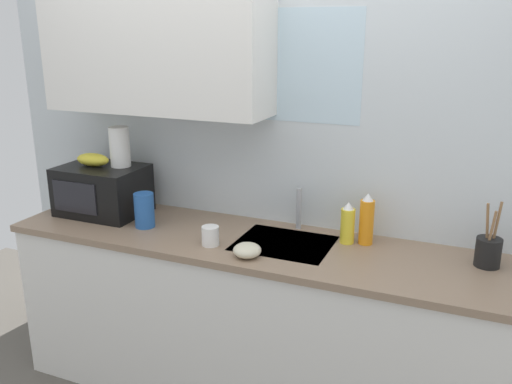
% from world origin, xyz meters
% --- Properties ---
extents(kitchen_wall_assembly, '(3.35, 0.42, 2.50)m').
position_xyz_m(kitchen_wall_assembly, '(-0.14, 0.30, 1.37)').
color(kitchen_wall_assembly, silver).
rests_on(kitchen_wall_assembly, ground).
extents(counter_unit, '(2.58, 0.63, 0.90)m').
position_xyz_m(counter_unit, '(0.00, 0.00, 0.46)').
color(counter_unit, white).
rests_on(counter_unit, ground).
extents(sink_faucet, '(0.03, 0.03, 0.22)m').
position_xyz_m(sink_faucet, '(0.14, 0.24, 1.01)').
color(sink_faucet, '#B2B5BA').
rests_on(sink_faucet, counter_unit).
extents(microwave, '(0.46, 0.35, 0.27)m').
position_xyz_m(microwave, '(-0.95, 0.05, 1.04)').
color(microwave, black).
rests_on(microwave, counter_unit).
extents(banana_bunch, '(0.20, 0.11, 0.07)m').
position_xyz_m(banana_bunch, '(-1.00, 0.05, 1.20)').
color(banana_bunch, gold).
rests_on(banana_bunch, microwave).
extents(paper_towel_roll, '(0.11, 0.11, 0.22)m').
position_xyz_m(paper_towel_roll, '(-0.85, 0.10, 1.28)').
color(paper_towel_roll, white).
rests_on(paper_towel_roll, microwave).
extents(dish_soap_bottle_yellow, '(0.07, 0.07, 0.21)m').
position_xyz_m(dish_soap_bottle_yellow, '(0.42, 0.15, 1.00)').
color(dish_soap_bottle_yellow, yellow).
rests_on(dish_soap_bottle_yellow, counter_unit).
extents(dish_soap_bottle_orange, '(0.07, 0.07, 0.25)m').
position_xyz_m(dish_soap_bottle_orange, '(0.51, 0.17, 1.02)').
color(dish_soap_bottle_orange, orange).
rests_on(dish_soap_bottle_orange, counter_unit).
extents(cereal_canister, '(0.10, 0.10, 0.18)m').
position_xyz_m(cereal_canister, '(-0.61, -0.05, 0.99)').
color(cereal_canister, '#2659A5').
rests_on(cereal_canister, counter_unit).
extents(mug_white, '(0.08, 0.08, 0.09)m').
position_xyz_m(mug_white, '(-0.18, -0.14, 0.95)').
color(mug_white, white).
rests_on(mug_white, counter_unit).
extents(utensil_crock, '(0.11, 0.11, 0.30)m').
position_xyz_m(utensil_crock, '(1.05, 0.12, 0.97)').
color(utensil_crock, black).
rests_on(utensil_crock, counter_unit).
extents(small_bowl, '(0.13, 0.13, 0.06)m').
position_xyz_m(small_bowl, '(0.04, -0.20, 0.93)').
color(small_bowl, beige).
rests_on(small_bowl, counter_unit).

